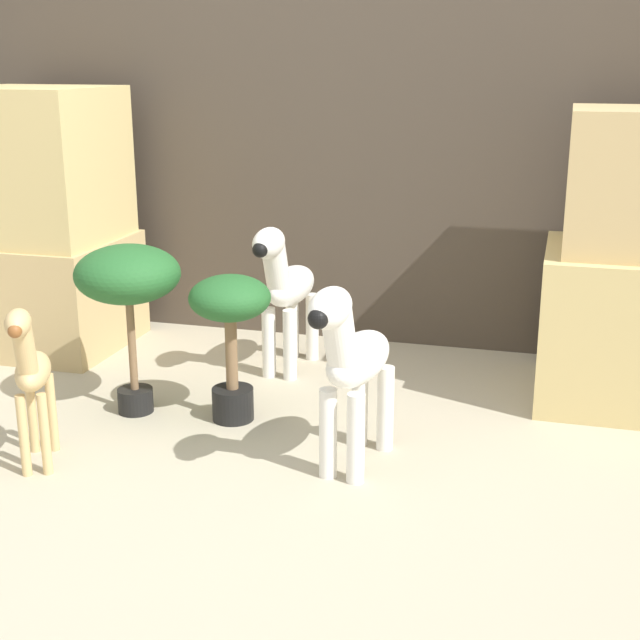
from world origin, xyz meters
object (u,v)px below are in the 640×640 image
zebra_right (352,362)px  potted_palm_front (128,281)px  giraffe_figurine (31,370)px  zebra_left (286,287)px  potted_palm_back (230,317)px

zebra_right → potted_palm_front: 0.92m
zebra_right → giraffe_figurine: size_ratio=1.13×
zebra_left → potted_palm_back: bearing=-93.6°
giraffe_figurine → potted_palm_front: bearing=80.9°
giraffe_figurine → potted_palm_back: bearing=49.8°
giraffe_figurine → potted_palm_back: (0.45, 0.54, 0.05)m
zebra_left → potted_palm_front: size_ratio=1.02×
zebra_right → potted_palm_back: bearing=151.0°
giraffe_figurine → potted_palm_back: size_ratio=1.05×
potted_palm_back → zebra_right: bearing=-29.0°
potted_palm_front → potted_palm_back: size_ratio=1.17×
zebra_right → zebra_left: 0.94m
zebra_right → potted_palm_front: zebra_right is taller
potted_palm_back → potted_palm_front: bearing=-175.7°
giraffe_figurine → potted_palm_back: giraffe_figurine is taller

